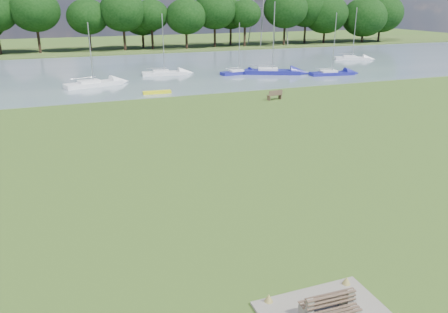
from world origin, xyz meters
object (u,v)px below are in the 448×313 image
object	(u,v)px
sailboat_7	(164,72)
sailboat_6	(239,71)
kayak	(157,92)
sailboat_3	(352,57)
bench_pair	(330,307)
sailboat_0	(331,72)
sailboat_2	(272,70)
sailboat_4	(93,82)
riverbank_bench	(275,95)

from	to	relation	value
sailboat_7	sailboat_6	bearing A→B (deg)	-10.72
kayak	sailboat_3	world-z (taller)	sailboat_3
bench_pair	kayak	xyz separation A→B (m)	(2.53, 38.00, -0.29)
sailboat_0	sailboat_2	xyz separation A→B (m)	(-7.34, 3.78, 0.09)
sailboat_0	sailboat_4	xyz separation A→B (m)	(-31.74, 2.91, 0.05)
sailboat_0	kayak	bearing A→B (deg)	-163.06
sailboat_2	sailboat_6	distance (m)	4.68
sailboat_3	sailboat_7	xyz separation A→B (m)	(-34.38, -4.49, -0.06)
sailboat_0	sailboat_7	world-z (taller)	sailboat_0
sailboat_4	sailboat_6	world-z (taller)	sailboat_4
bench_pair	sailboat_3	distance (m)	68.31
bench_pair	kayak	world-z (taller)	bench_pair
sailboat_4	sailboat_7	xyz separation A→B (m)	(10.00, 5.41, -0.05)
sailboat_2	sailboat_7	world-z (taller)	sailboat_2
bench_pair	sailboat_2	size ratio (longest dim) A/B	0.19
sailboat_2	sailboat_4	xyz separation A→B (m)	(-24.40, -0.87, -0.04)
bench_pair	kayak	distance (m)	38.09
bench_pair	sailboat_6	size ratio (longest dim) A/B	0.26
bench_pair	sailboat_7	size ratio (longest dim) A/B	0.22
sailboat_2	sailboat_4	world-z (taller)	sailboat_2
kayak	sailboat_2	world-z (taller)	sailboat_2
sailboat_0	riverbank_bench	bearing A→B (deg)	-134.03
bench_pair	riverbank_bench	bearing A→B (deg)	68.03
sailboat_3	sailboat_6	world-z (taller)	sailboat_3
kayak	sailboat_4	bearing A→B (deg)	134.41
sailboat_6	bench_pair	bearing A→B (deg)	-116.23
kayak	sailboat_3	size ratio (longest dim) A/B	0.36
bench_pair	sailboat_4	bearing A→B (deg)	96.53
bench_pair	sailboat_0	bearing A→B (deg)	58.17
bench_pair	sailboat_3	xyz separation A→B (m)	(40.60, 54.94, 0.02)
bench_pair	sailboat_0	world-z (taller)	sailboat_0
riverbank_bench	sailboat_4	bearing A→B (deg)	132.68
kayak	bench_pair	bearing A→B (deg)	-91.23
sailboat_3	sailboat_4	size ratio (longest dim) A/B	1.17
sailboat_3	sailboat_4	distance (m)	45.47
kayak	sailboat_4	world-z (taller)	sailboat_4
sailboat_3	sailboat_0	bearing A→B (deg)	-109.91
sailboat_6	sailboat_2	bearing A→B (deg)	-25.19
sailboat_2	riverbank_bench	bearing A→B (deg)	-90.67
sailboat_2	kayak	bearing A→B (deg)	-131.89
sailboat_3	sailboat_7	bearing A→B (deg)	-147.84
riverbank_bench	sailboat_3	size ratio (longest dim) A/B	0.20
sailboat_0	sailboat_4	world-z (taller)	sailboat_0
sailboat_6	sailboat_7	bearing A→B (deg)	155.29
sailboat_0	sailboat_6	xyz separation A→B (m)	(-11.79, 5.21, -0.01)
sailboat_3	sailboat_4	xyz separation A→B (m)	(-44.38, -9.89, -0.01)
sailboat_2	sailboat_6	xyz separation A→B (m)	(-4.45, 1.43, -0.10)
sailboat_7	sailboat_3	bearing A→B (deg)	14.06
kayak	sailboat_6	bearing A→B (deg)	36.98
kayak	sailboat_0	world-z (taller)	sailboat_0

